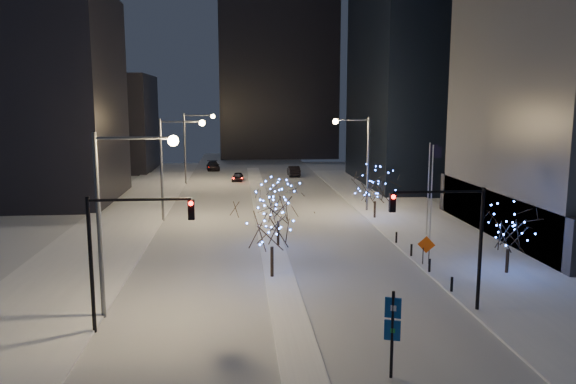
{
  "coord_description": "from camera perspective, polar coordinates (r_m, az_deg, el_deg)",
  "views": [
    {
      "loc": [
        -2.68,
        -27.7,
        11.55
      ],
      "look_at": [
        1.0,
        12.84,
        5.0
      ],
      "focal_mm": 35.0,
      "sensor_mm": 36.0,
      "label": 1
    }
  ],
  "objects": [
    {
      "name": "east_sidewalk",
      "position": [
        52.15,
        14.8,
        -3.88
      ],
      "size": [
        10.0,
        90.0,
        0.15
      ],
      "primitive_type": "cube",
      "color": "white",
      "rests_on": "ground"
    },
    {
      "name": "holiday_tree_plaza_far",
      "position": [
        56.12,
        8.86,
        0.63
      ],
      "size": [
        4.92,
        4.92,
        5.08
      ],
      "color": "black",
      "rests_on": "east_sidewalk"
    },
    {
      "name": "street_lamp_w_mid",
      "position": [
        55.28,
        -11.69,
        3.71
      ],
      "size": [
        4.4,
        0.56,
        10.0
      ],
      "color": "#595E66",
      "rests_on": "ground"
    },
    {
      "name": "holiday_tree_median_far",
      "position": [
        44.69,
        -1.03,
        -1.16
      ],
      "size": [
        4.43,
        4.43,
        5.16
      ],
      "color": "black",
      "rests_on": "median"
    },
    {
      "name": "road",
      "position": [
        63.81,
        -2.7,
        -1.29
      ],
      "size": [
        20.0,
        130.0,
        0.02
      ],
      "primitive_type": "cube",
      "color": "silver",
      "rests_on": "ground"
    },
    {
      "name": "filler_west_far",
      "position": [
        100.5,
        -18.74,
        6.64
      ],
      "size": [
        18.0,
        16.0,
        16.0
      ],
      "primitive_type": "cube",
      "color": "black",
      "rests_on": "ground"
    },
    {
      "name": "filler_west_near",
      "position": [
        72.28,
        -26.01,
        8.59
      ],
      "size": [
        22.0,
        18.0,
        24.0
      ],
      "primitive_type": "cube",
      "color": "black",
      "rests_on": "ground"
    },
    {
      "name": "car_far",
      "position": [
        96.63,
        -7.62,
        2.64
      ],
      "size": [
        2.56,
        5.33,
        1.5
      ],
      "primitive_type": "imported",
      "rotation": [
        0.0,
        0.0,
        0.09
      ],
      "color": "black",
      "rests_on": "ground"
    },
    {
      "name": "street_lamp_w_near",
      "position": [
        30.77,
        -16.85,
        -0.7
      ],
      "size": [
        4.4,
        0.56,
        10.0
      ],
      "color": "#595E66",
      "rests_on": "ground"
    },
    {
      "name": "bollards",
      "position": [
        41.32,
        13.26,
        -6.48
      ],
      "size": [
        0.16,
        12.16,
        0.9
      ],
      "color": "black",
      "rests_on": "east_sidewalk"
    },
    {
      "name": "car_near",
      "position": [
        82.97,
        -5.15,
        1.55
      ],
      "size": [
        1.9,
        3.88,
        1.28
      ],
      "primitive_type": "imported",
      "rotation": [
        0.0,
        0.0,
        -0.11
      ],
      "color": "black",
      "rests_on": "ground"
    },
    {
      "name": "west_sidewalk",
      "position": [
        50.35,
        -18.1,
        -4.5
      ],
      "size": [
        8.0,
        90.0,
        0.15
      ],
      "primitive_type": "cube",
      "color": "white",
      "rests_on": "ground"
    },
    {
      "name": "flagpoles",
      "position": [
        48.2,
        14.31,
        0.81
      ],
      "size": [
        1.35,
        2.6,
        8.0
      ],
      "color": "silver",
      "rests_on": "east_sidewalk"
    },
    {
      "name": "construction_sign",
      "position": [
        41.08,
        13.87,
        -5.47
      ],
      "size": [
        1.15,
        0.53,
        2.03
      ],
      "rotation": [
        0.0,
        0.0,
        -0.41
      ],
      "color": "black",
      "rests_on": "east_sidewalk"
    },
    {
      "name": "ground",
      "position": [
        30.13,
        0.32,
        -13.4
      ],
      "size": [
        160.0,
        160.0,
        0.0
      ],
      "primitive_type": "plane",
      "color": "silver",
      "rests_on": "ground"
    },
    {
      "name": "street_lamp_w_far",
      "position": [
        80.1,
        -9.71,
        5.39
      ],
      "size": [
        4.4,
        0.56,
        10.0
      ],
      "color": "#595E66",
      "rests_on": "ground"
    },
    {
      "name": "median",
      "position": [
        58.89,
        -2.49,
        -2.1
      ],
      "size": [
        2.0,
        80.0,
        0.15
      ],
      "primitive_type": "cube",
      "color": "white",
      "rests_on": "ground"
    },
    {
      "name": "holiday_tree_median_near",
      "position": [
        36.57,
        -1.66,
        -3.12
      ],
      "size": [
        4.91,
        4.91,
        5.6
      ],
      "color": "black",
      "rests_on": "median"
    },
    {
      "name": "wayfinding_sign",
      "position": [
        24.41,
        10.57,
        -13.17
      ],
      "size": [
        0.66,
        0.33,
        3.82
      ],
      "rotation": [
        0.0,
        0.0,
        -0.38
      ],
      "color": "black",
      "rests_on": "ground"
    },
    {
      "name": "car_mid",
      "position": [
        88.39,
        0.57,
        2.15
      ],
      "size": [
        1.77,
        4.88,
        1.6
      ],
      "primitive_type": "imported",
      "rotation": [
        0.0,
        0.0,
        3.16
      ],
      "color": "black",
      "rests_on": "ground"
    },
    {
      "name": "horizon_block",
      "position": [
        120.38,
        -1.07,
        13.64
      ],
      "size": [
        24.0,
        14.0,
        42.0
      ],
      "primitive_type": "cube",
      "color": "black",
      "rests_on": "ground"
    },
    {
      "name": "traffic_signal_west",
      "position": [
        29.09,
        -16.51,
        -4.74
      ],
      "size": [
        5.26,
        0.43,
        7.0
      ],
      "color": "black",
      "rests_on": "ground"
    },
    {
      "name": "street_lamp_east",
      "position": [
        59.31,
        7.27,
        4.13
      ],
      "size": [
        3.9,
        0.56,
        10.0
      ],
      "color": "#595E66",
      "rests_on": "ground"
    },
    {
      "name": "holiday_tree_plaza_near",
      "position": [
        40.32,
        21.56,
        -3.49
      ],
      "size": [
        4.89,
        4.89,
        4.72
      ],
      "color": "black",
      "rests_on": "east_sidewalk"
    },
    {
      "name": "traffic_signal_east",
      "position": [
        31.69,
        16.49,
        -3.61
      ],
      "size": [
        5.26,
        0.43,
        7.0
      ],
      "color": "black",
      "rests_on": "ground"
    }
  ]
}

